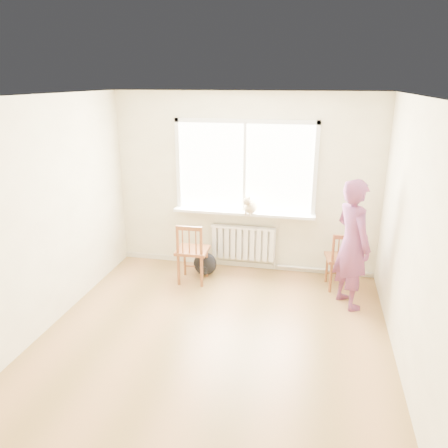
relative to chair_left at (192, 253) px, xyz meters
The scene contains 13 objects.
floor 1.72m from the chair_left, 66.97° to the right, with size 4.50×4.50×0.00m, color #A87545.
ceiling 2.79m from the chair_left, 66.97° to the right, with size 4.50×4.50×0.00m, color white.
back_wall 1.32m from the chair_left, 48.24° to the left, with size 4.00×0.01×2.70m, color #F3EAC2.
window 1.54m from the chair_left, 47.24° to the left, with size 2.12×0.05×1.42m.
windowsill 1.01m from the chair_left, 43.53° to the left, with size 2.15×0.22×0.04m, color white.
radiator 0.91m from the chair_left, 44.38° to the left, with size 1.00×0.12×0.55m.
heating_pipe 2.05m from the chair_left, 19.33° to the left, with size 0.04×0.04×1.40m, color silver.
baseboard 1.05m from the chair_left, 47.64° to the left, with size 4.00×0.03×0.08m, color beige.
chair_left is the anchor object (origin of this frame).
chair_right 2.14m from the chair_left, ahead, with size 0.48×0.46×0.86m.
person 2.24m from the chair_left, ahead, with size 0.62×0.41×1.71m, color #C74271.
cat 1.11m from the chair_left, 34.58° to the left, with size 0.27×0.44×0.30m.
backpack 0.42m from the chair_left, 67.43° to the left, with size 0.36×0.27×0.36m, color black.
Camera 1 is at (1.03, -4.11, 2.86)m, focal length 35.00 mm.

